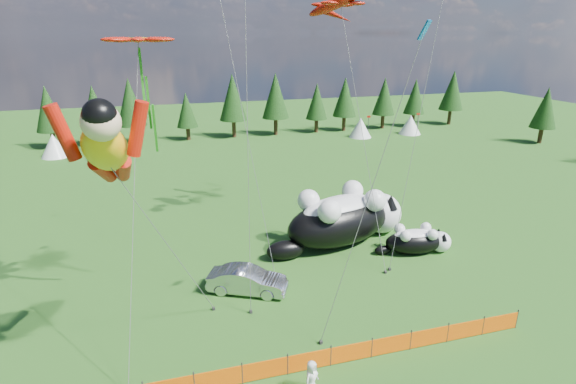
% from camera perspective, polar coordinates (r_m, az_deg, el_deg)
% --- Properties ---
extents(ground, '(160.00, 160.00, 0.00)m').
position_cam_1_polar(ground, '(23.69, 0.32, -17.06)').
color(ground, '#0E3C0A').
rests_on(ground, ground).
extents(safety_fence, '(22.06, 0.06, 1.10)m').
position_cam_1_polar(safety_fence, '(21.13, 2.74, -20.61)').
color(safety_fence, '#262626').
rests_on(safety_fence, ground).
extents(tree_line, '(90.00, 4.00, 8.00)m').
position_cam_1_polar(tree_line, '(64.29, -11.08, 10.10)').
color(tree_line, black).
rests_on(tree_line, ground).
extents(festival_tents, '(50.00, 3.20, 2.80)m').
position_cam_1_polar(festival_tents, '(61.83, -0.20, 7.64)').
color(festival_tents, white).
rests_on(festival_tents, ground).
extents(cat_large, '(10.92, 6.01, 4.02)m').
position_cam_1_polar(cat_large, '(31.85, 7.29, -3.19)').
color(cat_large, black).
rests_on(cat_large, ground).
extents(cat_small, '(5.30, 2.49, 1.92)m').
position_cam_1_polar(cat_small, '(31.73, 16.14, -5.90)').
color(cat_small, black).
rests_on(cat_small, ground).
extents(car, '(4.79, 3.38, 1.50)m').
position_cam_1_polar(car, '(26.30, -5.19, -11.11)').
color(car, '#B9B8BD').
rests_on(car, ground).
extents(spectator_e, '(0.92, 0.87, 1.58)m').
position_cam_1_polar(spectator_e, '(19.92, 2.98, -22.51)').
color(spectator_e, white).
rests_on(spectator_e, ground).
extents(superhero_kite, '(6.20, 6.73, 13.18)m').
position_cam_1_polar(superhero_kite, '(17.48, -22.11, 5.19)').
color(superhero_kite, '#FAB20D').
rests_on(superhero_kite, ground).
extents(gecko_kite, '(6.98, 12.12, 18.34)m').
position_cam_1_polar(gecko_kite, '(33.03, 6.39, 22.83)').
color(gecko_kite, '#B41509').
rests_on(gecko_kite, ground).
extents(flower_kite, '(3.74, 7.78, 14.99)m').
position_cam_1_polar(flower_kite, '(21.81, -18.46, 17.42)').
color(flower_kite, '#B41509').
rests_on(flower_kite, ground).
extents(diamond_kite_c, '(4.80, 0.94, 15.24)m').
position_cam_1_polar(diamond_kite_c, '(20.12, 16.45, 17.70)').
color(diamond_kite_c, '#0C65B4').
rests_on(diamond_kite_c, ground).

